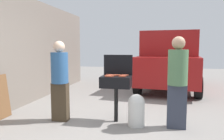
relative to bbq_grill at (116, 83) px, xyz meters
The scene contains 20 objects.
ground_plane 0.79m from the bbq_grill, 98.97° to the left, with size 24.00×24.00×0.00m, color gray.
house_wall_side 2.93m from the bbq_grill, 159.05° to the left, with size 0.24×8.00×2.83m, color slate.
bbq_grill is the anchor object (origin of this frame).
grill_lid_open 0.42m from the bbq_grill, 90.00° to the left, with size 0.60×0.05×0.42m, color black.
hot_dog_0 0.25m from the bbq_grill, 32.44° to the left, with size 0.03×0.03×0.13m, color #C6593D.
hot_dog_1 0.21m from the bbq_grill, 14.17° to the right, with size 0.03×0.03×0.13m, color #B74C33.
hot_dog_2 0.18m from the bbq_grill, behind, with size 0.03×0.03×0.13m, color #AD4228.
hot_dog_3 0.25m from the bbq_grill, 147.97° to the left, with size 0.03×0.03×0.13m, color #B74C33.
hot_dog_4 0.23m from the bbq_grill, 38.96° to the right, with size 0.03×0.03×0.13m, color #AD4228.
hot_dog_5 0.18m from the bbq_grill, 42.24° to the left, with size 0.03×0.03×0.13m, color #AD4228.
hot_dog_6 0.22m from the bbq_grill, 126.35° to the right, with size 0.03×0.03×0.13m, color #C6593D.
hot_dog_7 0.24m from the bbq_grill, 154.39° to the right, with size 0.03×0.03×0.13m, color #B74C33.
hot_dog_8 0.20m from the bbq_grill, 154.21° to the left, with size 0.03×0.03×0.13m, color #C6593D.
hot_dog_9 0.19m from the bbq_grill, 167.09° to the left, with size 0.03×0.03×0.13m, color #B74C33.
hot_dog_10 0.18m from the bbq_grill, 88.83° to the left, with size 0.03×0.03×0.13m, color #C6593D.
hot_dog_11 0.26m from the bbq_grill, 128.83° to the right, with size 0.03×0.03×0.13m, color #AD4228.
propane_tank 0.65m from the bbq_grill, 21.73° to the right, with size 0.32×0.32×0.62m.
person_left 1.15m from the bbq_grill, behind, with size 0.34×0.34×1.63m.
person_right 1.18m from the bbq_grill, ahead, with size 0.36×0.36×1.70m.
parked_minivan 4.24m from the bbq_grill, 72.44° to the left, with size 2.43×4.59×2.02m.
Camera 1 is at (0.78, -4.30, 1.51)m, focal length 35.22 mm.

